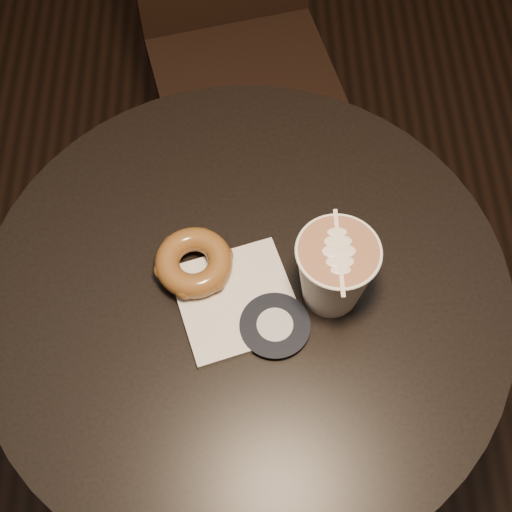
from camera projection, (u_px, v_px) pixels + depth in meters
name	position (u px, v px, depth m)	size (l,w,h in m)	color
cafe_table	(247.00, 346.00, 1.10)	(0.70, 0.70, 0.75)	black
chair	(234.00, 14.00, 1.48)	(0.45, 0.45, 0.95)	black
pastry_bag	(236.00, 300.00, 0.92)	(0.15, 0.15, 0.01)	silver
doughnut	(194.00, 262.00, 0.92)	(0.10, 0.10, 0.03)	brown
latte_cup	(334.00, 273.00, 0.88)	(0.10, 0.10, 0.11)	white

